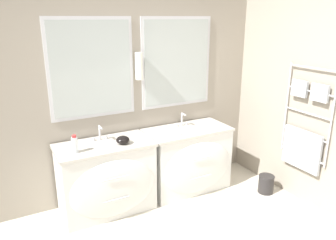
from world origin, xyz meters
TOP-DOWN VIEW (x-y plane):
  - wall_back at (0.01, 1.89)m, footprint 5.17×0.17m
  - wall_right at (1.81, 0.84)m, footprint 0.13×3.80m
  - vanity_left at (-0.29, 1.55)m, footprint 1.02×0.59m
  - vanity_right at (0.75, 1.55)m, footprint 1.02×0.59m
  - faucet_left at (-0.29, 1.71)m, footprint 0.17×0.11m
  - faucet_right at (0.75, 1.71)m, footprint 0.17×0.11m
  - toiletry_bottle at (-0.61, 1.50)m, footprint 0.06×0.06m
  - amenity_bowl at (-0.11, 1.50)m, footprint 0.14×0.14m
  - soap_dish at (0.52, 1.46)m, footprint 0.11×0.07m
  - waste_bin at (1.54, 1.02)m, footprint 0.19×0.19m

SIDE VIEW (x-z plane):
  - waste_bin at x=1.54m, z-range 0.01..0.23m
  - vanity_left at x=-0.29m, z-range 0.00..0.79m
  - vanity_right at x=0.75m, z-range 0.00..0.79m
  - soap_dish at x=0.52m, z-range 0.78..0.82m
  - amenity_bowl at x=-0.11m, z-range 0.78..0.87m
  - faucet_left at x=-0.29m, z-range 0.78..0.94m
  - faucet_right at x=0.75m, z-range 0.78..0.94m
  - toiletry_bottle at x=-0.61m, z-range 0.78..0.96m
  - wall_right at x=1.81m, z-range -0.01..2.59m
  - wall_back at x=0.01m, z-range 0.01..2.61m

